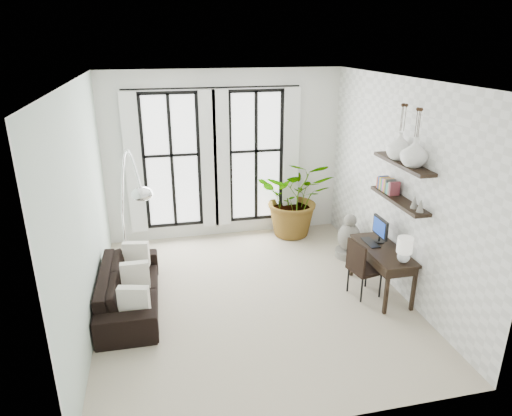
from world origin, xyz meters
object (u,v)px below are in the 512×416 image
object	(u,v)px
arc_lamp	(129,181)
buddha	(349,239)
sofa	(129,288)
desk	(385,253)
desk_chair	(361,265)
plant	(295,197)

from	to	relation	value
arc_lamp	buddha	size ratio (longest dim) A/B	2.71
sofa	desk	xyz separation A→B (m)	(3.75, -0.49, 0.40)
desk	desk_chair	xyz separation A→B (m)	(-0.35, 0.03, -0.18)
buddha	desk_chair	bearing A→B (deg)	-106.07
sofa	desk_chair	size ratio (longest dim) A/B	2.28
arc_lamp	desk	bearing A→B (deg)	-17.78
sofa	desk	bearing A→B (deg)	-96.41
plant	desk	world-z (taller)	plant
sofa	arc_lamp	xyz separation A→B (m)	(0.10, 0.68, 1.41)
arc_lamp	sofa	bearing A→B (deg)	-98.50
sofa	arc_lamp	world-z (taller)	arc_lamp
plant	buddha	world-z (taller)	plant
desk_chair	arc_lamp	distance (m)	3.69
desk	buddha	distance (m)	1.35
plant	arc_lamp	distance (m)	3.42
sofa	plant	xyz separation A→B (m)	(3.12, 1.99, 0.49)
desk_chair	buddha	distance (m)	1.34
desk	plant	bearing A→B (deg)	104.16
sofa	plant	size ratio (longest dim) A/B	1.30
plant	arc_lamp	world-z (taller)	arc_lamp
desk_chair	arc_lamp	bearing A→B (deg)	149.04
plant	buddha	xyz separation A→B (m)	(0.64, -1.17, -0.45)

